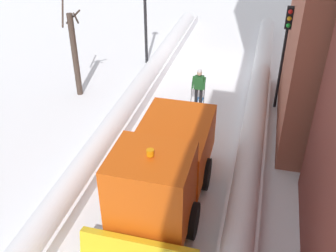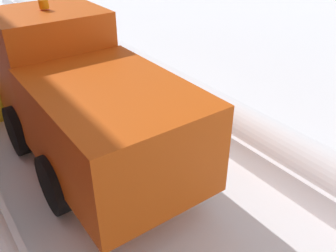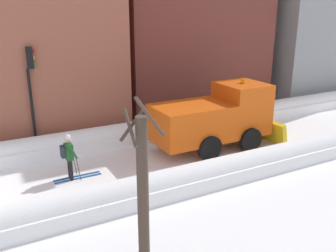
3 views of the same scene
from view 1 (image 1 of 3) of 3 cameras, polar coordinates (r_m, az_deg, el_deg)
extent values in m
plane|color=white|center=(13.80, -0.67, -8.57)|extent=(80.00, 80.00, 0.00)
cube|color=white|center=(13.34, 11.00, -9.47)|extent=(1.10, 36.00, 0.55)
cylinder|color=white|center=(13.17, 11.13, -8.58)|extent=(0.90, 34.20, 0.90)
cube|color=white|center=(14.44, -11.36, -5.83)|extent=(1.10, 36.00, 0.53)
cylinder|color=white|center=(14.28, -11.48, -5.01)|extent=(0.90, 34.20, 0.90)
cube|color=#DB510F|center=(13.27, 0.91, -2.81)|extent=(2.30, 3.40, 1.60)
cube|color=#DB510F|center=(11.01, -2.43, -9.20)|extent=(2.20, 2.00, 2.30)
cube|color=black|center=(9.99, -4.08, -10.57)|extent=(1.85, 0.06, 1.01)
cylinder|color=orange|center=(10.21, -2.59, -3.87)|extent=(0.20, 0.20, 0.18)
cylinder|color=black|center=(11.85, 3.62, -13.51)|extent=(0.25, 1.10, 1.10)
cylinder|color=black|center=(12.33, -7.13, -11.53)|extent=(0.25, 1.10, 1.10)
cylinder|color=black|center=(13.46, 5.47, -6.94)|extent=(0.25, 1.10, 1.10)
cylinder|color=black|center=(13.88, -3.96, -5.45)|extent=(0.25, 1.10, 1.10)
cylinder|color=black|center=(18.36, 4.77, 4.24)|extent=(0.14, 0.14, 0.82)
cylinder|color=black|center=(18.40, 4.09, 4.32)|extent=(0.14, 0.14, 0.82)
cube|color=#1E5123|center=(18.05, 4.52, 6.30)|extent=(0.42, 0.26, 0.62)
cube|color=#262D38|center=(18.22, 4.65, 6.67)|extent=(0.32, 0.16, 0.44)
sphere|color=tan|center=(17.85, 4.59, 7.65)|extent=(0.24, 0.24, 0.24)
sphere|color=silver|center=(17.81, 4.60, 7.94)|extent=(0.22, 0.22, 0.22)
cylinder|color=#1E5123|center=(17.91, 5.29, 6.15)|extent=(0.09, 0.33, 0.56)
cylinder|color=#1E5123|center=(17.99, 3.65, 6.35)|extent=(0.09, 0.33, 0.56)
cube|color=#194C8C|center=(18.34, 4.57, 2.80)|extent=(0.09, 1.80, 0.03)
cube|color=#194C8C|center=(18.37, 3.89, 2.88)|extent=(0.09, 1.80, 0.03)
cylinder|color=#262628|center=(18.06, 5.26, 4.38)|extent=(0.02, 0.19, 1.19)
cylinder|color=#262628|center=(18.14, 3.39, 4.61)|extent=(0.02, 0.19, 1.19)
cylinder|color=black|center=(18.17, 15.99, 7.90)|extent=(0.12, 0.12, 3.76)
cube|color=black|center=(17.24, 17.16, 14.75)|extent=(0.28, 0.24, 0.90)
sphere|color=red|center=(17.04, 17.32, 15.52)|extent=(0.18, 0.18, 0.18)
sphere|color=gold|center=(17.12, 17.17, 14.63)|extent=(0.18, 0.18, 0.18)
sphere|color=green|center=(17.20, 17.01, 13.75)|extent=(0.18, 0.18, 0.18)
cylinder|color=black|center=(22.11, -3.27, 14.79)|extent=(0.16, 0.16, 4.73)
cylinder|color=#45362D|center=(19.10, -13.31, 9.84)|extent=(0.28, 0.28, 3.97)
cylinder|color=#45362D|center=(18.49, -15.01, 15.52)|extent=(0.33, 0.83, 1.09)
cylinder|color=#45362D|center=(18.49, -13.17, 14.95)|extent=(0.30, 0.77, 0.74)
cylinder|color=#45362D|center=(18.74, -13.59, 15.11)|extent=(0.82, 0.14, 0.72)
camera|label=2|loc=(16.03, 13.79, 15.51)|focal=38.13mm
camera|label=3|loc=(24.57, -27.62, 22.73)|focal=39.53mm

